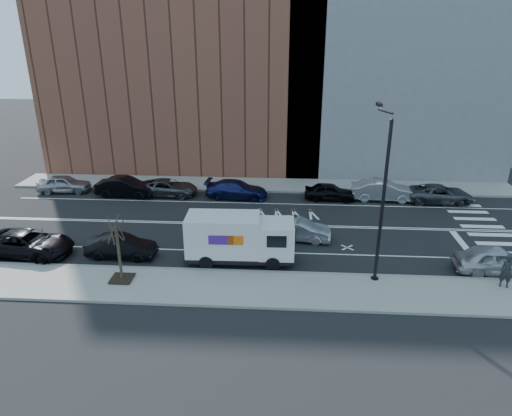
# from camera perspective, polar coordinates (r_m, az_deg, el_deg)

# --- Properties ---
(ground) EXTENTS (120.00, 120.00, 0.00)m
(ground) POSITION_cam_1_polar(r_m,az_deg,el_deg) (32.72, 0.17, -2.10)
(ground) COLOR black
(ground) RESTS_ON ground
(sidewalk_near) EXTENTS (44.00, 3.60, 0.15)m
(sidewalk_near) POSITION_cam_1_polar(r_m,az_deg,el_deg) (24.89, -1.10, -10.05)
(sidewalk_near) COLOR gray
(sidewalk_near) RESTS_ON ground
(sidewalk_far) EXTENTS (44.00, 3.60, 0.15)m
(sidewalk_far) POSITION_cam_1_polar(r_m,az_deg,el_deg) (40.91, 0.93, 2.92)
(sidewalk_far) COLOR gray
(sidewalk_far) RESTS_ON ground
(curb_near) EXTENTS (44.00, 0.25, 0.17)m
(curb_near) POSITION_cam_1_polar(r_m,az_deg,el_deg) (26.43, -0.78, -8.00)
(curb_near) COLOR gray
(curb_near) RESTS_ON ground
(curb_far) EXTENTS (44.00, 0.25, 0.17)m
(curb_far) POSITION_cam_1_polar(r_m,az_deg,el_deg) (39.20, 0.80, 2.10)
(curb_far) COLOR gray
(curb_far) RESTS_ON ground
(crosswalk) EXTENTS (3.00, 14.00, 0.01)m
(crosswalk) POSITION_cam_1_polar(r_m,az_deg,el_deg) (35.61, 26.84, -2.53)
(crosswalk) COLOR white
(crosswalk) RESTS_ON ground
(road_markings) EXTENTS (40.00, 8.60, 0.01)m
(road_markings) POSITION_cam_1_polar(r_m,az_deg,el_deg) (32.72, 0.17, -2.09)
(road_markings) COLOR white
(road_markings) RESTS_ON ground
(bldg_brick) EXTENTS (26.00, 10.00, 22.00)m
(bldg_brick) POSITION_cam_1_polar(r_m,az_deg,el_deg) (46.64, -8.96, 18.66)
(bldg_brick) COLOR brown
(bldg_brick) RESTS_ON ground
(bldg_concrete) EXTENTS (20.00, 10.00, 26.00)m
(bldg_concrete) POSITION_cam_1_polar(r_m,az_deg,el_deg) (46.66, 17.41, 20.46)
(bldg_concrete) COLOR slate
(bldg_concrete) RESTS_ON ground
(streetlight) EXTENTS (0.44, 4.02, 9.34)m
(streetlight) POSITION_cam_1_polar(r_m,az_deg,el_deg) (24.92, 15.45, 1.93)
(streetlight) COLOR black
(streetlight) RESTS_ON ground
(street_tree) EXTENTS (1.20, 1.20, 3.75)m
(street_tree) POSITION_cam_1_polar(r_m,az_deg,el_deg) (26.03, -16.69, -6.07)
(street_tree) COLOR black
(street_tree) RESTS_ON ground
(fedex_van) EXTENTS (6.53, 2.43, 2.96)m
(fedex_van) POSITION_cam_1_polar(r_m,az_deg,el_deg) (27.06, -2.14, -3.78)
(fedex_van) COLOR black
(fedex_van) RESTS_ON ground
(far_parked_a) EXTENTS (4.50, 2.13, 1.49)m
(far_parked_a) POSITION_cam_1_polar(r_m,az_deg,el_deg) (42.37, -22.86, 2.81)
(far_parked_a) COLOR #9B9CA0
(far_parked_a) RESTS_ON ground
(far_parked_b) EXTENTS (5.00, 2.04, 1.61)m
(far_parked_b) POSITION_cam_1_polar(r_m,az_deg,el_deg) (39.58, -15.98, 2.54)
(far_parked_b) COLOR black
(far_parked_b) RESTS_ON ground
(far_parked_c) EXTENTS (5.01, 2.49, 1.36)m
(far_parked_c) POSITION_cam_1_polar(r_m,az_deg,el_deg) (39.01, -10.95, 2.53)
(far_parked_c) COLOR #474B4F
(far_parked_c) RESTS_ON ground
(far_parked_d) EXTENTS (5.24, 2.46, 1.48)m
(far_parked_d) POSITION_cam_1_polar(r_m,az_deg,el_deg) (37.73, -2.46, 2.35)
(far_parked_d) COLOR navy
(far_parked_d) RESTS_ON ground
(far_parked_e) EXTENTS (4.17, 1.81, 1.40)m
(far_parked_e) POSITION_cam_1_polar(r_m,az_deg,el_deg) (37.74, 9.22, 2.03)
(far_parked_e) COLOR black
(far_parked_e) RESTS_ON ground
(far_parked_f) EXTENTS (5.12, 1.97, 1.67)m
(far_parked_f) POSITION_cam_1_polar(r_m,az_deg,el_deg) (38.59, 15.58, 2.14)
(far_parked_f) COLOR silver
(far_parked_f) RESTS_ON ground
(far_parked_g) EXTENTS (5.20, 2.51, 1.43)m
(far_parked_g) POSITION_cam_1_polar(r_m,az_deg,el_deg) (39.60, 21.99, 1.65)
(far_parked_g) COLOR #47494E
(far_parked_g) RESTS_ON ground
(driving_sedan) EXTENTS (4.51, 2.04, 1.44)m
(driving_sedan) POSITION_cam_1_polar(r_m,az_deg,el_deg) (30.32, 5.24, -2.70)
(driving_sedan) COLOR #B2B2B7
(driving_sedan) RESTS_ON ground
(near_parked_rear_a) EXTENTS (4.28, 1.62, 1.39)m
(near_parked_rear_a) POSITION_cam_1_polar(r_m,az_deg,el_deg) (29.13, -16.49, -4.65)
(near_parked_rear_a) COLOR black
(near_parked_rear_a) RESTS_ON ground
(near_parked_rear_b) EXTENTS (5.88, 3.22, 1.56)m
(near_parked_rear_b) POSITION_cam_1_polar(r_m,az_deg,el_deg) (31.49, -26.67, -3.97)
(near_parked_rear_b) COLOR black
(near_parked_rear_b) RESTS_ON ground
(near_parked_front) EXTENTS (4.68, 1.95, 1.59)m
(near_parked_front) POSITION_cam_1_polar(r_m,az_deg,el_deg) (29.56, 27.80, -5.78)
(near_parked_front) COLOR #B7B7BC
(near_parked_front) RESTS_ON ground
(pedestrian) EXTENTS (0.78, 0.61, 1.87)m
(pedestrian) POSITION_cam_1_polar(r_m,az_deg,el_deg) (27.88, 28.89, -6.94)
(pedestrian) COLOR #212327
(pedestrian) RESTS_ON sidewalk_near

